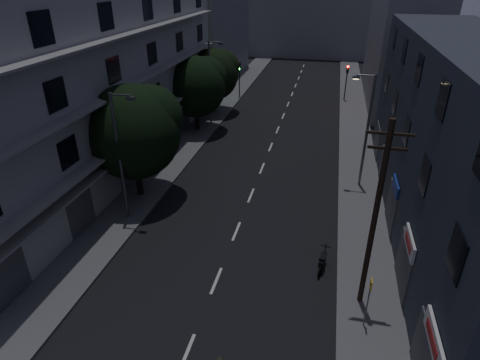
% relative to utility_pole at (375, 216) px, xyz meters
% --- Properties ---
extents(ground, '(160.00, 160.00, 0.00)m').
position_rel_utility_pole_xyz_m(ground, '(-7.07, 18.43, -4.87)').
color(ground, black).
rests_on(ground, ground).
extents(sidewalk_left, '(3.00, 90.00, 0.15)m').
position_rel_utility_pole_xyz_m(sidewalk_left, '(-14.57, 18.43, -4.79)').
color(sidewalk_left, '#565659').
rests_on(sidewalk_left, ground).
extents(sidewalk_right, '(3.00, 90.00, 0.15)m').
position_rel_utility_pole_xyz_m(sidewalk_right, '(0.43, 18.43, -4.79)').
color(sidewalk_right, '#565659').
rests_on(sidewalk_right, ground).
extents(lane_markings, '(0.15, 60.50, 0.01)m').
position_rel_utility_pole_xyz_m(lane_markings, '(-7.07, 24.68, -4.86)').
color(lane_markings, beige).
rests_on(lane_markings, ground).
extents(building_left, '(7.00, 36.00, 14.00)m').
position_rel_utility_pole_xyz_m(building_left, '(-19.04, 11.43, 2.13)').
color(building_left, '#A3A29E').
rests_on(building_left, ground).
extents(building_right, '(6.19, 28.00, 11.00)m').
position_rel_utility_pole_xyz_m(building_right, '(4.93, 7.43, 0.63)').
color(building_right, '#2A2F39').
rests_on(building_right, ground).
extents(building_far_left, '(6.00, 20.00, 16.00)m').
position_rel_utility_pole_xyz_m(building_far_left, '(-19.07, 41.43, 3.13)').
color(building_far_left, slate).
rests_on(building_far_left, ground).
extents(building_far_right, '(6.00, 20.00, 13.00)m').
position_rel_utility_pole_xyz_m(building_far_right, '(4.93, 35.43, 1.63)').
color(building_far_right, slate).
rests_on(building_far_right, ground).
extents(building_far_end, '(24.00, 8.00, 10.00)m').
position_rel_utility_pole_xyz_m(building_far_end, '(-7.07, 63.43, 0.13)').
color(building_far_end, slate).
rests_on(building_far_end, ground).
extents(tree_near, '(6.24, 6.24, 7.69)m').
position_rel_utility_pole_xyz_m(tree_near, '(-14.56, 7.29, 0.10)').
color(tree_near, black).
rests_on(tree_near, sidewalk_left).
extents(tree_mid, '(5.72, 5.72, 7.04)m').
position_rel_utility_pole_xyz_m(tree_mid, '(-14.75, 20.66, -0.32)').
color(tree_mid, black).
rests_on(tree_mid, sidewalk_left).
extents(tree_far, '(5.46, 5.46, 6.75)m').
position_rel_utility_pole_xyz_m(tree_far, '(-14.77, 26.57, -0.49)').
color(tree_far, black).
rests_on(tree_far, sidewalk_left).
extents(traffic_signal_far_right, '(0.28, 0.37, 4.10)m').
position_rel_utility_pole_xyz_m(traffic_signal_far_right, '(-0.57, 34.24, -1.77)').
color(traffic_signal_far_right, black).
rests_on(traffic_signal_far_right, sidewalk_right).
extents(traffic_signal_far_left, '(0.28, 0.37, 4.10)m').
position_rel_utility_pole_xyz_m(traffic_signal_far_left, '(-13.39, 33.06, -1.77)').
color(traffic_signal_far_left, black).
rests_on(traffic_signal_far_left, sidewalk_left).
extents(street_lamp_left_near, '(1.51, 0.25, 8.00)m').
position_rel_utility_pole_xyz_m(street_lamp_left_near, '(-13.99, 4.32, -0.27)').
color(street_lamp_left_near, '#515258').
rests_on(street_lamp_left_near, sidewalk_left).
extents(street_lamp_right, '(1.51, 0.25, 8.00)m').
position_rel_utility_pole_xyz_m(street_lamp_right, '(0.28, 12.07, -0.27)').
color(street_lamp_right, slate).
rests_on(street_lamp_right, sidewalk_right).
extents(street_lamp_left_far, '(1.51, 0.25, 8.00)m').
position_rel_utility_pole_xyz_m(street_lamp_left_far, '(-14.08, 23.32, -0.27)').
color(street_lamp_left_far, '#515458').
rests_on(street_lamp_left_far, sidewalk_left).
extents(utility_pole, '(1.80, 0.24, 9.00)m').
position_rel_utility_pole_xyz_m(utility_pole, '(0.00, 0.00, 0.00)').
color(utility_pole, black).
rests_on(utility_pole, sidewalk_right).
extents(bus_stop_sign, '(0.06, 0.35, 2.52)m').
position_rel_utility_pole_xyz_m(bus_stop_sign, '(0.10, -1.51, -2.98)').
color(bus_stop_sign, '#595B60').
rests_on(bus_stop_sign, sidewalk_right).
extents(motorcycle, '(0.58, 1.86, 1.20)m').
position_rel_utility_pole_xyz_m(motorcycle, '(-1.86, 2.06, -4.39)').
color(motorcycle, black).
rests_on(motorcycle, ground).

